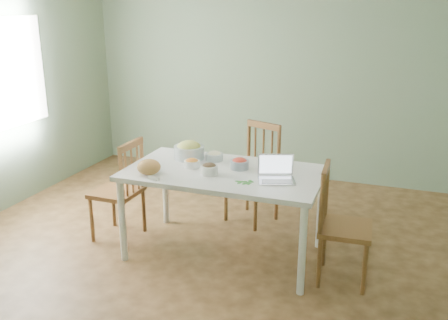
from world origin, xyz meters
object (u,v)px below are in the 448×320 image
(chair_right, at_px, (346,226))
(chair_left, at_px, (117,189))
(dining_table, at_px, (224,213))
(bread_boule, at_px, (149,167))
(chair_far, at_px, (252,174))
(laptop, at_px, (277,170))
(bowl_squash, at_px, (189,150))

(chair_right, bearing_deg, chair_left, 85.31)
(dining_table, height_order, bread_boule, bread_boule)
(bread_boule, bearing_deg, dining_table, 28.25)
(chair_far, relative_size, chair_right, 1.05)
(dining_table, bearing_deg, bread_boule, -151.75)
(chair_far, bearing_deg, laptop, -41.08)
(bread_boule, distance_m, bowl_squash, 0.56)
(chair_right, height_order, bread_boule, chair_right)
(chair_far, height_order, bowl_squash, chair_far)
(chair_left, xyz_separation_m, bowl_squash, (0.67, 0.26, 0.40))
(bread_boule, bearing_deg, chair_far, 61.71)
(laptop, bearing_deg, bread_boule, 171.19)
(chair_far, height_order, bread_boule, chair_far)
(laptop, bearing_deg, chair_far, 99.07)
(chair_right, height_order, laptop, laptop)
(chair_far, distance_m, laptop, 1.11)
(bowl_squash, bearing_deg, dining_table, -27.53)
(chair_left, bearing_deg, chair_far, 127.19)
(dining_table, bearing_deg, bowl_squash, 152.47)
(dining_table, relative_size, chair_right, 1.75)
(bread_boule, relative_size, laptop, 0.68)
(bread_boule, xyz_separation_m, bowl_squash, (0.14, 0.54, 0.02))
(dining_table, height_order, laptop, laptop)
(chair_far, distance_m, bread_boule, 1.31)
(chair_left, height_order, bread_boule, chair_left)
(chair_far, height_order, chair_right, chair_far)
(chair_right, bearing_deg, bread_boule, 94.44)
(chair_right, bearing_deg, bowl_squash, 75.16)
(chair_right, distance_m, bowl_squash, 1.61)
(chair_left, bearing_deg, dining_table, 92.33)
(dining_table, bearing_deg, laptop, -12.57)
(bread_boule, bearing_deg, chair_left, 151.85)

